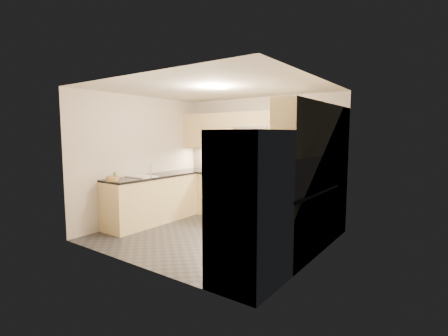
{
  "coord_description": "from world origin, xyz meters",
  "views": [
    {
      "loc": [
        3.34,
        -4.31,
        1.75
      ],
      "look_at": [
        0.0,
        0.35,
        1.15
      ],
      "focal_mm": 26.0,
      "sensor_mm": 36.0,
      "label": 1
    }
  ],
  "objects_px": {
    "gas_range": "(251,198)",
    "microwave": "(254,137)",
    "refrigerator": "(250,208)",
    "utensil_bowl": "(314,174)",
    "cutting_board": "(215,171)",
    "fruit_basket": "(112,179)"
  },
  "relations": [
    {
      "from": "gas_range",
      "to": "microwave",
      "type": "xyz_separation_m",
      "value": [
        0.0,
        0.12,
        1.24
      ]
    },
    {
      "from": "gas_range",
      "to": "refrigerator",
      "type": "bearing_deg",
      "value": -59.12
    },
    {
      "from": "refrigerator",
      "to": "utensil_bowl",
      "type": "bearing_deg",
      "value": 93.65
    },
    {
      "from": "utensil_bowl",
      "to": "cutting_board",
      "type": "bearing_deg",
      "value": -179.01
    },
    {
      "from": "utensil_bowl",
      "to": "fruit_basket",
      "type": "bearing_deg",
      "value": -141.04
    },
    {
      "from": "microwave",
      "to": "utensil_bowl",
      "type": "bearing_deg",
      "value": -3.55
    },
    {
      "from": "microwave",
      "to": "utensil_bowl",
      "type": "relative_size",
      "value": 2.4
    },
    {
      "from": "gas_range",
      "to": "utensil_bowl",
      "type": "bearing_deg",
      "value": 1.99
    },
    {
      "from": "refrigerator",
      "to": "fruit_basket",
      "type": "relative_size",
      "value": 8.17
    },
    {
      "from": "gas_range",
      "to": "fruit_basket",
      "type": "xyz_separation_m",
      "value": [
        -1.47,
        -2.19,
        0.53
      ]
    },
    {
      "from": "gas_range",
      "to": "utensil_bowl",
      "type": "height_order",
      "value": "utensil_bowl"
    },
    {
      "from": "refrigerator",
      "to": "utensil_bowl",
      "type": "height_order",
      "value": "refrigerator"
    },
    {
      "from": "fruit_basket",
      "to": "gas_range",
      "type": "bearing_deg",
      "value": 56.09
    },
    {
      "from": "microwave",
      "to": "fruit_basket",
      "type": "bearing_deg",
      "value": -122.45
    },
    {
      "from": "refrigerator",
      "to": "cutting_board",
      "type": "bearing_deg",
      "value": 134.24
    },
    {
      "from": "gas_range",
      "to": "microwave",
      "type": "relative_size",
      "value": 1.2
    },
    {
      "from": "refrigerator",
      "to": "cutting_board",
      "type": "height_order",
      "value": "refrigerator"
    },
    {
      "from": "refrigerator",
      "to": "utensil_bowl",
      "type": "relative_size",
      "value": 5.68
    },
    {
      "from": "microwave",
      "to": "refrigerator",
      "type": "distance_m",
      "value": 3.04
    },
    {
      "from": "gas_range",
      "to": "fruit_basket",
      "type": "height_order",
      "value": "fruit_basket"
    },
    {
      "from": "fruit_basket",
      "to": "utensil_bowl",
      "type": "bearing_deg",
      "value": 38.96
    },
    {
      "from": "microwave",
      "to": "cutting_board",
      "type": "height_order",
      "value": "microwave"
    }
  ]
}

